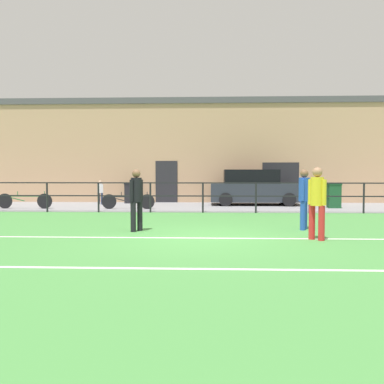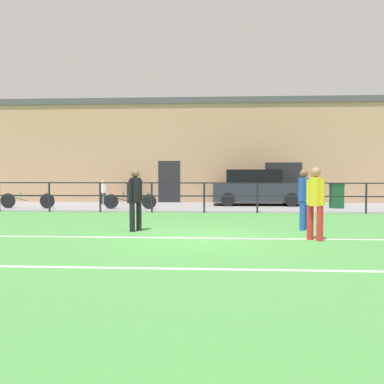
{
  "view_description": "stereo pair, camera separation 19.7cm",
  "coord_description": "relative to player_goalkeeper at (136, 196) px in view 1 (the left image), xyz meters",
  "views": [
    {
      "loc": [
        0.23,
        -9.36,
        1.53
      ],
      "look_at": [
        -0.28,
        2.9,
        0.93
      ],
      "focal_mm": 38.03,
      "sensor_mm": 36.0,
      "label": 1
    },
    {
      "loc": [
        0.43,
        -9.35,
        1.53
      ],
      "look_at": [
        -0.28,
        2.9,
        0.93
      ],
      "focal_mm": 38.03,
      "sensor_mm": 36.0,
      "label": 2
    }
  ],
  "objects": [
    {
      "name": "bicycle_parked_1",
      "position": [
        -1.46,
        6.14,
        -0.57
      ],
      "size": [
        2.19,
        0.04,
        0.71
      ],
      "color": "black",
      "rests_on": "pavement_strip"
    },
    {
      "name": "bicycle_parked_0",
      "position": [
        -5.8,
        6.14,
        -0.56
      ],
      "size": [
        2.31,
        0.04,
        0.73
      ],
      "color": "black",
      "rests_on": "pavement_strip"
    },
    {
      "name": "clubhouse_facade",
      "position": [
        1.64,
        11.14,
        1.73
      ],
      "size": [
        28.0,
        2.56,
        5.26
      ],
      "color": "tan",
      "rests_on": "ground"
    },
    {
      "name": "spectator_child",
      "position": [
        -3.25,
        8.5,
        -0.25
      ],
      "size": [
        0.3,
        0.2,
        1.13
      ],
      "rotation": [
        0.0,
        0.0,
        2.85
      ],
      "color": "#232D4C",
      "rests_on": "pavement_strip"
    },
    {
      "name": "trash_bin_1",
      "position": [
        -1.95,
        9.31,
        -0.38
      ],
      "size": [
        0.6,
        0.51,
        1.01
      ],
      "color": "black",
      "rests_on": "pavement_strip"
    },
    {
      "name": "player_winger",
      "position": [
        4.41,
        0.49,
        0.0
      ],
      "size": [
        0.28,
        0.41,
        1.61
      ],
      "rotation": [
        0.0,
        0.0,
        4.28
      ],
      "color": "blue",
      "rests_on": "ground"
    },
    {
      "name": "field_line_touchline",
      "position": [
        1.64,
        -1.02,
        -0.91
      ],
      "size": [
        36.0,
        0.11,
        0.0
      ],
      "primitive_type": "cube",
      "color": "white",
      "rests_on": "ground"
    },
    {
      "name": "field_line_hash",
      "position": [
        1.64,
        -4.05,
        -0.91
      ],
      "size": [
        36.0,
        0.11,
        0.0
      ],
      "primitive_type": "cube",
      "color": "white",
      "rests_on": "ground"
    },
    {
      "name": "perimeter_fence",
      "position": [
        1.64,
        4.94,
        -0.16
      ],
      "size": [
        36.07,
        0.07,
        1.15
      ],
      "color": "black",
      "rests_on": "ground"
    },
    {
      "name": "pavement_strip",
      "position": [
        1.64,
        7.44,
        -0.9
      ],
      "size": [
        48.0,
        5.0,
        0.02
      ],
      "primitive_type": "cube",
      "color": "gray",
      "rests_on": "ground"
    },
    {
      "name": "player_striker",
      "position": [
        4.31,
        -1.17,
        0.02
      ],
      "size": [
        0.34,
        0.35,
        1.64
      ],
      "rotation": [
        0.0,
        0.0,
        2.34
      ],
      "color": "red",
      "rests_on": "ground"
    },
    {
      "name": "player_goalkeeper",
      "position": [
        0.0,
        0.0,
        0.0
      ],
      "size": [
        0.3,
        0.38,
        1.61
      ],
      "rotation": [
        0.0,
        0.0,
        4.1
      ],
      "color": "black",
      "rests_on": "ground"
    },
    {
      "name": "parked_car_red",
      "position": [
        3.96,
        8.49,
        -0.12
      ],
      "size": [
        4.12,
        1.81,
        1.63
      ],
      "color": "#282D38",
      "rests_on": "pavement_strip"
    },
    {
      "name": "trash_bin_0",
      "position": [
        7.17,
        7.01,
        -0.36
      ],
      "size": [
        0.54,
        0.45,
        1.05
      ],
      "color": "#194C28",
      "rests_on": "pavement_strip"
    },
    {
      "name": "ground",
      "position": [
        1.64,
        -1.06,
        -0.93
      ],
      "size": [
        60.0,
        44.0,
        0.04
      ],
      "primitive_type": "cube",
      "color": "#478C42"
    }
  ]
}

